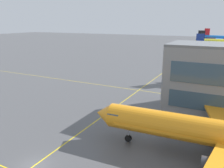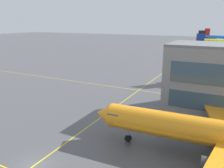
# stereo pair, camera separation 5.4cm
# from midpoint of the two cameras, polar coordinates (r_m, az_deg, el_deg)

# --- Properties ---
(ground_plane) EXTENTS (600.00, 600.00, 0.00)m
(ground_plane) POSITION_cam_midpoint_polar(r_m,az_deg,el_deg) (33.94, -18.82, -18.72)
(ground_plane) COLOR #4C4C4F
(airliner_front_gate) EXTENTS (37.60, 32.41, 11.69)m
(airliner_front_gate) POSITION_cam_midpoint_polar(r_m,az_deg,el_deg) (34.44, 26.10, -11.36)
(airliner_front_gate) COLOR orange
(airliner_front_gate) RESTS_ON ground
(airliner_far_right_stand) EXTENTS (38.95, 33.07, 12.18)m
(airliner_far_right_stand) POSITION_cam_midpoint_polar(r_m,az_deg,el_deg) (189.72, 25.84, 9.44)
(airliner_far_right_stand) COLOR yellow
(airliner_far_right_stand) RESTS_ON ground
(airliner_distant_taxiway) EXTENTS (38.88, 33.20, 12.34)m
(airliner_distant_taxiway) POSITION_cam_midpoint_polar(r_m,az_deg,el_deg) (234.64, 25.96, 10.27)
(airliner_distant_taxiway) COLOR blue
(airliner_distant_taxiway) RESTS_ON ground
(taxiway_markings) EXTENTS (142.59, 90.27, 0.01)m
(taxiway_markings) POSITION_cam_midpoint_polar(r_m,az_deg,el_deg) (46.81, -2.35, -8.04)
(taxiway_markings) COLOR yellow
(taxiway_markings) RESTS_ON ground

